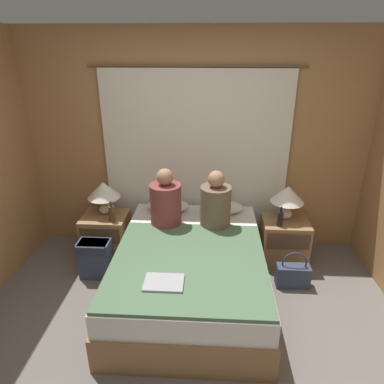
# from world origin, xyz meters

# --- Properties ---
(ground_plane) EXTENTS (16.00, 16.00, 0.00)m
(ground_plane) POSITION_xyz_m (0.00, 0.00, 0.00)
(ground_plane) COLOR #66605B
(wall_back) EXTENTS (4.00, 0.06, 2.50)m
(wall_back) POSITION_xyz_m (0.00, 1.81, 1.25)
(wall_back) COLOR #A37547
(wall_back) RESTS_ON ground_plane
(curtain_panel) EXTENTS (2.30, 0.02, 2.11)m
(curtain_panel) POSITION_xyz_m (0.00, 1.74, 1.05)
(curtain_panel) COLOR silver
(curtain_panel) RESTS_ON ground_plane
(bed) EXTENTS (1.40, 1.91, 0.54)m
(bed) POSITION_xyz_m (0.00, 0.74, 0.27)
(bed) COLOR olive
(bed) RESTS_ON ground_plane
(nightstand_left) EXTENTS (0.50, 0.44, 0.52)m
(nightstand_left) POSITION_xyz_m (-1.02, 1.38, 0.26)
(nightstand_left) COLOR #937047
(nightstand_left) RESTS_ON ground_plane
(nightstand_right) EXTENTS (0.50, 0.44, 0.52)m
(nightstand_right) POSITION_xyz_m (1.02, 1.38, 0.26)
(nightstand_right) COLOR #937047
(nightstand_right) RESTS_ON ground_plane
(lamp_left) EXTENTS (0.36, 0.36, 0.38)m
(lamp_left) POSITION_xyz_m (-1.02, 1.44, 0.79)
(lamp_left) COLOR silver
(lamp_left) RESTS_ON nightstand_left
(lamp_right) EXTENTS (0.36, 0.36, 0.38)m
(lamp_right) POSITION_xyz_m (1.02, 1.44, 0.79)
(lamp_right) COLOR silver
(lamp_right) RESTS_ON nightstand_right
(pillow_left) EXTENTS (0.49, 0.28, 0.12)m
(pillow_left) POSITION_xyz_m (-0.31, 1.51, 0.60)
(pillow_left) COLOR silver
(pillow_left) RESTS_ON bed
(pillow_right) EXTENTS (0.49, 0.28, 0.12)m
(pillow_right) POSITION_xyz_m (0.31, 1.51, 0.60)
(pillow_right) COLOR silver
(pillow_right) RESTS_ON bed
(blanket_on_bed) EXTENTS (1.34, 1.33, 0.03)m
(blanket_on_bed) POSITION_xyz_m (0.00, 0.48, 0.55)
(blanket_on_bed) COLOR #4C6B4C
(blanket_on_bed) RESTS_ON bed
(person_left_in_bed) EXTENTS (0.33, 0.33, 0.63)m
(person_left_in_bed) POSITION_xyz_m (-0.28, 1.18, 0.80)
(person_left_in_bed) COLOR brown
(person_left_in_bed) RESTS_ON bed
(person_right_in_bed) EXTENTS (0.32, 0.32, 0.61)m
(person_right_in_bed) POSITION_xyz_m (0.23, 1.18, 0.79)
(person_right_in_bed) COLOR brown
(person_right_in_bed) RESTS_ON bed
(beer_bottle_on_left_stand) EXTENTS (0.06, 0.06, 0.24)m
(beer_bottle_on_left_stand) POSITION_xyz_m (-0.89, 1.26, 0.61)
(beer_bottle_on_left_stand) COLOR #513819
(beer_bottle_on_left_stand) RESTS_ON nightstand_left
(beer_bottle_on_right_stand) EXTENTS (0.06, 0.06, 0.22)m
(beer_bottle_on_right_stand) POSITION_xyz_m (0.92, 1.26, 0.60)
(beer_bottle_on_right_stand) COLOR black
(beer_bottle_on_right_stand) RESTS_ON nightstand_right
(laptop_on_bed) EXTENTS (0.31, 0.23, 0.02)m
(laptop_on_bed) POSITION_xyz_m (-0.17, 0.16, 0.58)
(laptop_on_bed) COLOR #9EA0A5
(laptop_on_bed) RESTS_ON blanket_on_bed
(backpack_on_floor) EXTENTS (0.33, 0.22, 0.42)m
(backpack_on_floor) POSITION_xyz_m (-1.02, 0.97, 0.24)
(backpack_on_floor) COLOR #333D56
(backpack_on_floor) RESTS_ON ground_plane
(handbag_on_floor) EXTENTS (0.34, 0.14, 0.40)m
(handbag_on_floor) POSITION_xyz_m (1.04, 0.93, 0.13)
(handbag_on_floor) COLOR #333D56
(handbag_on_floor) RESTS_ON ground_plane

